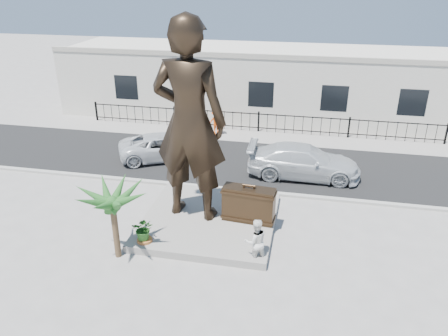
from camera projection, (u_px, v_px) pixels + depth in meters
The scene contains 16 objects.
ground at pixel (213, 246), 16.24m from camera, with size 100.00×100.00×0.00m, color #9E9991.
street at pixel (246, 161), 23.36m from camera, with size 40.00×7.00×0.01m, color black.
curb at pixel (235, 190), 20.22m from camera, with size 40.00×0.25×0.12m, color #A5A399.
far_sidewalk at pixel (257, 136), 26.92m from camera, with size 40.00×2.50×0.02m, color #9E9991.
plinth at pixel (209, 220), 17.61m from camera, with size 5.20×5.20×0.30m, color gray.
fence at pixel (259, 122), 27.39m from camera, with size 22.00×0.10×1.20m, color black.
building at pixel (267, 82), 30.46m from camera, with size 28.00×7.00×4.40m, color silver.
statue at pixel (189, 122), 16.24m from camera, with size 2.85×1.87×7.81m, color black.
suitcase at pixel (249, 204), 17.05m from camera, with size 2.02×0.64×1.43m, color #332315.
tourist at pixel (256, 241), 15.04m from camera, with size 0.82×0.64×1.69m, color white.
car_white at pixel (165, 146), 23.48m from camera, with size 2.24×4.85×1.35m, color silver.
car_silver at pixel (304, 161), 21.36m from camera, with size 2.22×5.46×1.59m, color silver.
worker at pixel (216, 122), 26.69m from camera, with size 1.04×0.60×1.61m, color #EA4C0C.
palm_tree at pixel (119, 256), 15.69m from camera, with size 1.80×1.80×3.20m, color #21541E, non-canonical shape.
planter at pixel (145, 243), 16.04m from camera, with size 0.56×0.56×0.40m, color #AD642E.
shrub at pixel (144, 229), 15.78m from camera, with size 0.77×0.67×0.86m, color #275A1D.
Camera 1 is at (3.12, -13.19, 9.42)m, focal length 35.00 mm.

